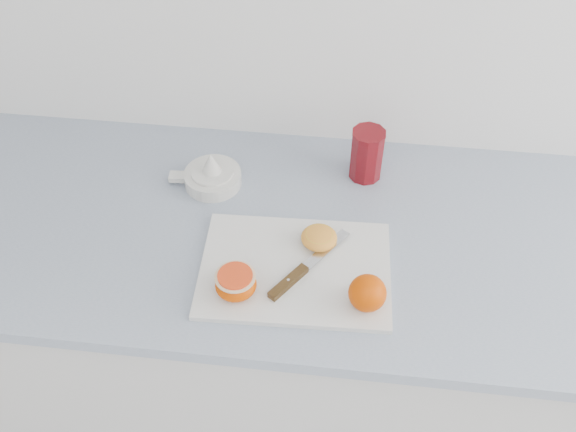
{
  "coord_description": "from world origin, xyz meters",
  "views": [
    {
      "loc": [
        0.16,
        0.8,
        1.86
      ],
      "look_at": [
        0.05,
        1.66,
        0.96
      ],
      "focal_mm": 40.0,
      "sensor_mm": 36.0,
      "label": 1
    }
  ],
  "objects": [
    {
      "name": "red_tumbler",
      "position": [
        0.2,
        1.88,
        0.95
      ],
      "size": [
        0.07,
        0.07,
        0.12
      ],
      "color": "maroon",
      "rests_on": "counter"
    },
    {
      "name": "squeezed_shell",
      "position": [
        0.12,
        1.65,
        0.92
      ],
      "size": [
        0.07,
        0.07,
        0.03
      ],
      "color": "orange",
      "rests_on": "cutting_board"
    },
    {
      "name": "half_orange",
      "position": [
        -0.03,
        1.51,
        0.93
      ],
      "size": [
        0.08,
        0.08,
        0.05
      ],
      "color": "#C65D00",
      "rests_on": "cutting_board"
    },
    {
      "name": "whole_orange",
      "position": [
        0.22,
        1.51,
        0.94
      ],
      "size": [
        0.07,
        0.07,
        0.07
      ],
      "color": "#C65D00",
      "rests_on": "cutting_board"
    },
    {
      "name": "paring_knife",
      "position": [
        0.08,
        1.56,
        0.91
      ],
      "size": [
        0.14,
        0.19,
        0.01
      ],
      "color": "#483315",
      "rests_on": "cutting_board"
    },
    {
      "name": "cutting_board",
      "position": [
        0.08,
        1.58,
        0.9
      ],
      "size": [
        0.38,
        0.27,
        0.01
      ],
      "primitive_type": "cube",
      "rotation": [
        0.0,
        0.0,
        0.04
      ],
      "color": "silver",
      "rests_on": "counter"
    },
    {
      "name": "citrus_juicer",
      "position": [
        -0.13,
        1.81,
        0.91
      ],
      "size": [
        0.16,
        0.13,
        0.08
      ],
      "color": "white",
      "rests_on": "counter"
    },
    {
      "name": "counter",
      "position": [
        0.13,
        1.7,
        0.45
      ],
      "size": [
        2.44,
        0.64,
        0.89
      ],
      "color": "silver",
      "rests_on": "ground"
    }
  ]
}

